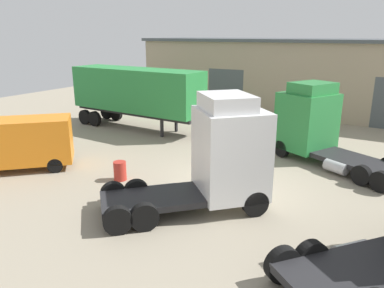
{
  "coord_description": "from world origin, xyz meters",
  "views": [
    {
      "loc": [
        6.92,
        -15.03,
        6.51
      ],
      "look_at": [
        -1.32,
        -0.72,
        1.6
      ],
      "focal_mm": 35.0,
      "sensor_mm": 36.0,
      "label": 1
    }
  ],
  "objects_px": {
    "delivery_van_orange": "(10,143)",
    "tractor_unit_green": "(314,124)",
    "tractor_unit_white": "(220,156)",
    "container_trailer_green": "(136,91)",
    "oil_drum": "(120,171)"
  },
  "relations": [
    {
      "from": "container_trailer_green",
      "to": "oil_drum",
      "type": "relative_size",
      "value": 11.41
    },
    {
      "from": "tractor_unit_white",
      "to": "delivery_van_orange",
      "type": "bearing_deg",
      "value": 142.58
    },
    {
      "from": "tractor_unit_green",
      "to": "delivery_van_orange",
      "type": "distance_m",
      "value": 15.37
    },
    {
      "from": "tractor_unit_green",
      "to": "oil_drum",
      "type": "bearing_deg",
      "value": 74.36
    },
    {
      "from": "delivery_van_orange",
      "to": "tractor_unit_green",
      "type": "bearing_deg",
      "value": 172.45
    },
    {
      "from": "tractor_unit_green",
      "to": "oil_drum",
      "type": "relative_size",
      "value": 8.11
    },
    {
      "from": "container_trailer_green",
      "to": "delivery_van_orange",
      "type": "bearing_deg",
      "value": -87.49
    },
    {
      "from": "container_trailer_green",
      "to": "oil_drum",
      "type": "height_order",
      "value": "container_trailer_green"
    },
    {
      "from": "tractor_unit_white",
      "to": "tractor_unit_green",
      "type": "xyz_separation_m",
      "value": [
        1.78,
        7.69,
        -0.18
      ]
    },
    {
      "from": "tractor_unit_green",
      "to": "container_trailer_green",
      "type": "bearing_deg",
      "value": 24.16
    },
    {
      "from": "tractor_unit_white",
      "to": "container_trailer_green",
      "type": "height_order",
      "value": "tractor_unit_white"
    },
    {
      "from": "tractor_unit_white",
      "to": "delivery_van_orange",
      "type": "xyz_separation_m",
      "value": [
        -10.59,
        -1.43,
        -0.69
      ]
    },
    {
      "from": "container_trailer_green",
      "to": "delivery_van_orange",
      "type": "relative_size",
      "value": 1.88
    },
    {
      "from": "delivery_van_orange",
      "to": "oil_drum",
      "type": "distance_m",
      "value": 5.76
    },
    {
      "from": "tractor_unit_white",
      "to": "delivery_van_orange",
      "type": "height_order",
      "value": "tractor_unit_white"
    }
  ]
}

